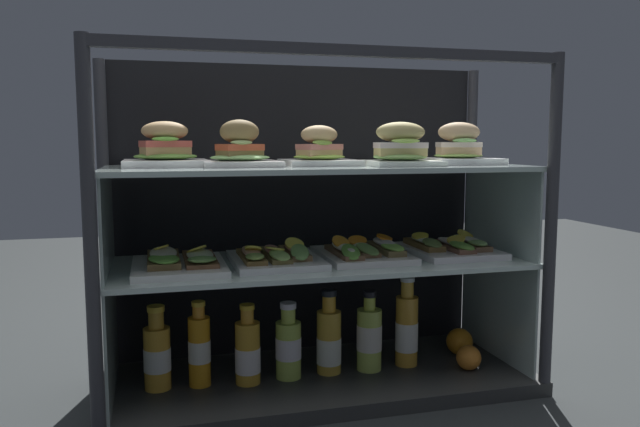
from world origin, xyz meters
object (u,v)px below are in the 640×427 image
open_sandwich_tray_near_right_corner (364,252)px  juice_bottle_front_fourth (369,337)px  plated_roll_sandwich_center (459,150)px  orange_fruit_beside_bottles (469,358)px  plated_roll_sandwich_far_left (240,151)px  orange_fruit_near_left_post (459,341)px  juice_bottle_near_post (406,329)px  plated_roll_sandwich_right_of_center (319,152)px  open_sandwich_tray_far_right (275,257)px  open_sandwich_tray_far_left (179,262)px  juice_bottle_front_middle (200,350)px  juice_bottle_front_second (157,355)px  juice_bottle_back_center (248,352)px  plated_roll_sandwich_left_of_center (400,149)px  open_sandwich_tray_left_of_center (450,247)px  juice_bottle_back_right (288,346)px  juice_bottle_tucked_behind (329,341)px  plated_roll_sandwich_near_right_corner (165,151)px

open_sandwich_tray_near_right_corner → juice_bottle_front_fourth: open_sandwich_tray_near_right_corner is taller
plated_roll_sandwich_center → orange_fruit_beside_bottles: bearing=-89.1°
plated_roll_sandwich_far_left → orange_fruit_beside_bottles: plated_roll_sandwich_far_left is taller
plated_roll_sandwich_far_left → orange_fruit_near_left_post: 0.86m
plated_roll_sandwich_far_left → juice_bottle_near_post: 0.68m
plated_roll_sandwich_right_of_center → open_sandwich_tray_near_right_corner: 0.29m
open_sandwich_tray_far_right → plated_roll_sandwich_center: bearing=2.4°
open_sandwich_tray_far_left → juice_bottle_front_middle: 0.24m
open_sandwich_tray_far_right → juice_bottle_near_post: (0.38, 0.02, -0.23)m
orange_fruit_beside_bottles → juice_bottle_front_second: bearing=174.0°
juice_bottle_front_second → juice_bottle_back_center: size_ratio=1.03×
plated_roll_sandwich_left_of_center → juice_bottle_front_second: bearing=174.6°
open_sandwich_tray_left_of_center → juice_bottle_back_right: (-0.47, -0.00, -0.25)m
open_sandwich_tray_near_right_corner → juice_bottle_tucked_behind: (-0.09, 0.01, -0.25)m
plated_roll_sandwich_far_left → juice_bottle_front_fourth: size_ratio=0.88×
open_sandwich_tray_far_left → plated_roll_sandwich_far_left: bearing=15.3°
open_sandwich_tray_far_left → juice_bottle_back_center: 0.30m
open_sandwich_tray_far_left → juice_bottle_near_post: 0.66m
plated_roll_sandwich_near_right_corner → juice_bottle_front_middle: size_ratio=0.94×
plated_roll_sandwich_right_of_center → orange_fruit_near_left_post: size_ratio=2.45×
plated_roll_sandwich_left_of_center → open_sandwich_tray_far_right: size_ratio=0.67×
plated_roll_sandwich_near_right_corner → plated_roll_sandwich_left_of_center: bearing=-10.2°
juice_bottle_front_fourth → juice_bottle_near_post: size_ratio=0.88×
plated_roll_sandwich_left_of_center → open_sandwich_tray_far_right: plated_roll_sandwich_left_of_center is taller
plated_roll_sandwich_far_left → open_sandwich_tray_near_right_corner: 0.43m
open_sandwich_tray_far_right → open_sandwich_tray_near_right_corner: size_ratio=1.00×
plated_roll_sandwich_center → juice_bottle_front_middle: 0.89m
orange_fruit_beside_bottles → orange_fruit_near_left_post: bearing=73.9°
open_sandwich_tray_left_of_center → juice_bottle_near_post: bearing=176.1°
plated_roll_sandwich_left_of_center → plated_roll_sandwich_near_right_corner: bearing=169.8°
orange_fruit_beside_bottles → plated_roll_sandwich_near_right_corner: bearing=170.4°
plated_roll_sandwich_far_left → juice_bottle_back_right: (0.12, -0.03, -0.52)m
plated_roll_sandwich_right_of_center → juice_bottle_front_second: plated_roll_sandwich_right_of_center is taller
open_sandwich_tray_near_right_corner → juice_bottle_front_middle: (-0.44, 0.01, -0.24)m
plated_roll_sandwich_far_left → juice_bottle_front_middle: plated_roll_sandwich_far_left is taller
plated_roll_sandwich_left_of_center → juice_bottle_front_middle: (-0.53, 0.05, -0.51)m
plated_roll_sandwich_near_right_corner → plated_roll_sandwich_right_of_center: size_ratio=1.09×
open_sandwich_tray_far_left → juice_bottle_back_right: (0.28, 0.02, -0.25)m
open_sandwich_tray_left_of_center → juice_bottle_back_right: open_sandwich_tray_left_of_center is taller
juice_bottle_front_fourth → open_sandwich_tray_left_of_center: bearing=1.0°
plated_roll_sandwich_left_of_center → open_sandwich_tray_left_of_center: (0.18, 0.05, -0.28)m
juice_bottle_front_middle → orange_fruit_beside_bottles: 0.73m
plated_roll_sandwich_right_of_center → open_sandwich_tray_far_left: plated_roll_sandwich_right_of_center is taller
juice_bottle_front_second → plated_roll_sandwich_left_of_center: bearing=-5.4°
open_sandwich_tray_left_of_center → juice_bottle_tucked_behind: (-0.35, 0.01, -0.25)m
open_sandwich_tray_far_left → juice_bottle_tucked_behind: (0.39, 0.03, -0.25)m
plated_roll_sandwich_near_right_corner → plated_roll_sandwich_center: plated_roll_sandwich_center is taller
plated_roll_sandwich_far_left → orange_fruit_beside_bottles: size_ratio=2.85×
juice_bottle_back_center → juice_bottle_back_right: 0.11m
open_sandwich_tray_far_left → juice_bottle_tucked_behind: open_sandwich_tray_far_left is taller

